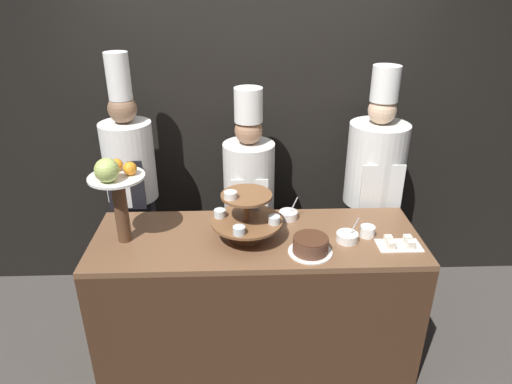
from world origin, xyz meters
TOP-DOWN VIEW (x-y plane):
  - wall_back at (0.00, 1.32)m, footprint 10.00×0.06m
  - buffet_counter at (0.00, 0.34)m, footprint 1.97×0.69m
  - tiered_stand at (-0.06, 0.32)m, footprint 0.42×0.42m
  - fruit_pedestal at (-0.79, 0.31)m, footprint 0.31×0.31m
  - cake_round at (0.30, 0.16)m, footprint 0.25×0.25m
  - cup_white at (0.67, 0.33)m, footprint 0.09×0.09m
  - cake_square_tray at (0.82, 0.21)m, footprint 0.25×0.15m
  - serving_bowl_near at (0.53, 0.27)m, footprint 0.13×0.13m
  - serving_bowl_far at (0.21, 0.56)m, footprint 0.12×0.12m
  - chef_left at (-0.86, 0.94)m, footprint 0.35×0.35m
  - chef_center_left at (-0.03, 0.94)m, footprint 0.36×0.36m
  - chef_center_right at (0.86, 0.94)m, footprint 0.41×0.41m

SIDE VIEW (x-z plane):
  - buffet_counter at x=0.00m, z-range 0.00..0.93m
  - chef_center_left at x=-0.03m, z-range 0.08..1.77m
  - cake_square_tray at x=0.82m, z-range 0.92..0.97m
  - serving_bowl_far at x=0.21m, z-range 0.88..1.03m
  - serving_bowl_near at x=0.53m, z-range 0.88..1.03m
  - cup_white at x=0.67m, z-range 0.93..0.99m
  - cake_round at x=0.30m, z-range 0.93..1.02m
  - chef_center_right at x=0.86m, z-range 0.08..1.90m
  - chef_left at x=-0.86m, z-range 0.07..1.99m
  - tiered_stand at x=-0.06m, z-range 0.92..1.25m
  - fruit_pedestal at x=-0.79m, z-range 1.02..1.57m
  - wall_back at x=0.00m, z-range 0.00..2.80m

